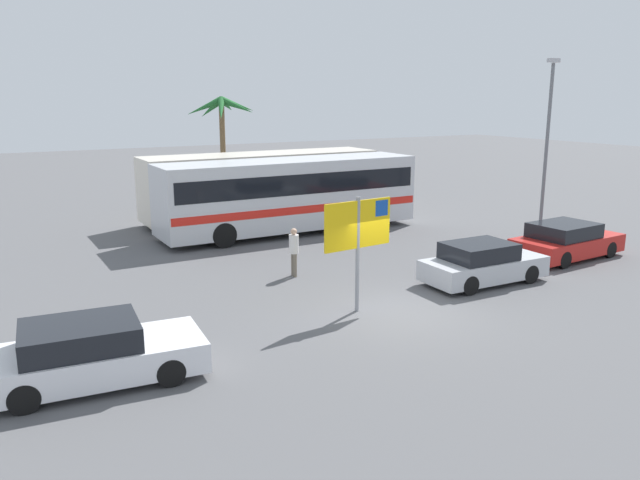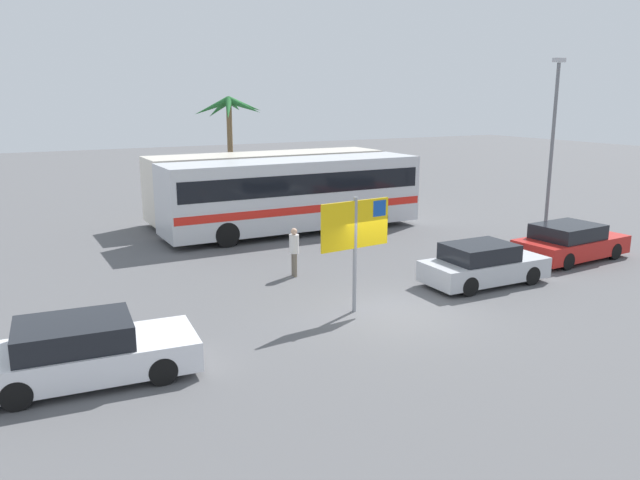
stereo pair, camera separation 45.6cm
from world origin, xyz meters
name	(u,v)px [view 1 (the left image)]	position (x,y,z in m)	size (l,w,h in m)	color
ground	(400,313)	(0.00, 0.00, 0.00)	(120.00, 120.00, 0.00)	#565659
bus_front_coach	(290,192)	(2.09, 10.74, 1.78)	(11.39, 2.70, 3.17)	silver
bus_rear_coach	(262,182)	(2.32, 14.09, 1.78)	(11.39, 2.70, 3.17)	silver
ferry_sign	(359,229)	(-0.88, 0.74, 2.33)	(2.20, 0.27, 3.20)	gray
car_silver	(482,264)	(3.98, 1.00, 0.63)	(4.08, 1.78, 1.32)	#B7BABF
car_white	(92,354)	(-8.08, -0.25, 0.64)	(4.54, 2.25, 1.32)	silver
car_red	(566,241)	(8.90, 1.81, 0.64)	(4.44, 2.16, 1.32)	red
pedestrian_crossing_lot	(294,248)	(-0.87, 4.63, 0.95)	(0.32, 0.32, 1.62)	#706656
lamp_post_left_side	(547,143)	(10.67, 4.55, 3.96)	(0.56, 0.20, 7.27)	slate
palm_tree_seaside	(223,115)	(3.42, 21.89, 4.75)	(4.22, 3.90, 5.82)	brown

